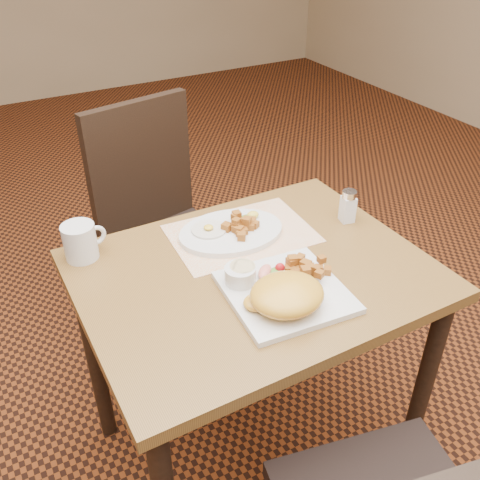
% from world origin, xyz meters
% --- Properties ---
extents(ground, '(8.00, 8.00, 0.00)m').
position_xyz_m(ground, '(0.00, 0.00, 0.00)').
color(ground, black).
rests_on(ground, ground).
extents(table, '(0.90, 0.70, 0.75)m').
position_xyz_m(table, '(0.00, 0.00, 0.64)').
color(table, brown).
rests_on(table, ground).
extents(chair_far, '(0.50, 0.51, 0.97)m').
position_xyz_m(chair_far, '(-0.01, 0.68, 0.54)').
color(chair_far, black).
rests_on(chair_far, ground).
extents(placemat, '(0.42, 0.31, 0.00)m').
position_xyz_m(placemat, '(0.05, 0.17, 0.75)').
color(placemat, white).
rests_on(placemat, table).
extents(plate_square, '(0.30, 0.30, 0.02)m').
position_xyz_m(plate_square, '(0.01, -0.13, 0.76)').
color(plate_square, silver).
rests_on(plate_square, table).
extents(plate_oval, '(0.32, 0.25, 0.02)m').
position_xyz_m(plate_oval, '(0.02, 0.17, 0.76)').
color(plate_oval, silver).
rests_on(plate_oval, placemat).
extents(hollandaise_mound, '(0.19, 0.16, 0.07)m').
position_xyz_m(hollandaise_mound, '(-0.02, -0.18, 0.80)').
color(hollandaise_mound, gold).
rests_on(hollandaise_mound, plate_square).
extents(ramekin, '(0.08, 0.08, 0.04)m').
position_xyz_m(ramekin, '(-0.07, -0.04, 0.79)').
color(ramekin, silver).
rests_on(ramekin, plate_square).
extents(garnish_sq, '(0.09, 0.06, 0.03)m').
position_xyz_m(garnish_sq, '(0.02, -0.05, 0.78)').
color(garnish_sq, '#387223').
rests_on(garnish_sq, plate_square).
extents(fried_egg, '(0.10, 0.10, 0.02)m').
position_xyz_m(fried_egg, '(-0.03, 0.20, 0.77)').
color(fried_egg, white).
rests_on(fried_egg, plate_oval).
extents(garnish_ov, '(0.06, 0.04, 0.02)m').
position_xyz_m(garnish_ov, '(0.10, 0.20, 0.78)').
color(garnish_ov, '#387223').
rests_on(garnish_ov, plate_oval).
extents(salt_shaker, '(0.05, 0.05, 0.10)m').
position_xyz_m(salt_shaker, '(0.37, 0.08, 0.80)').
color(salt_shaker, white).
rests_on(salt_shaker, table).
extents(coffee_mug, '(0.12, 0.09, 0.10)m').
position_xyz_m(coffee_mug, '(-0.38, 0.27, 0.80)').
color(coffee_mug, silver).
rests_on(coffee_mug, table).
extents(home_fries_sq, '(0.13, 0.11, 0.04)m').
position_xyz_m(home_fries_sq, '(0.09, -0.10, 0.78)').
color(home_fries_sq, '#AA611B').
rests_on(home_fries_sq, plate_square).
extents(home_fries_ov, '(0.11, 0.11, 0.04)m').
position_xyz_m(home_fries_ov, '(0.05, 0.16, 0.78)').
color(home_fries_ov, '#AA611B').
rests_on(home_fries_ov, plate_oval).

